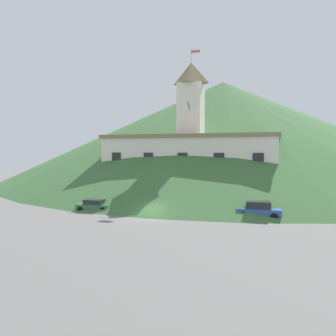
{
  "coord_description": "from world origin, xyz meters",
  "views": [
    {
      "loc": [
        14.12,
        -36.58,
        8.14
      ],
      "look_at": [
        0.0,
        7.14,
        5.61
      ],
      "focal_mm": 35.0,
      "sensor_mm": 36.0,
      "label": 1
    }
  ],
  "objects_px": {
    "car_blue_van": "(259,211)",
    "pedestrian": "(221,201)",
    "street_lamp_far_left": "(212,182)",
    "car_green_wagon": "(94,206)",
    "street_lamp_right": "(145,180)",
    "car_silver_hatch": "(86,199)"
  },
  "relations": [
    {
      "from": "car_silver_hatch",
      "to": "car_blue_van",
      "type": "bearing_deg",
      "value": 167.46
    },
    {
      "from": "street_lamp_far_left",
      "to": "car_green_wagon",
      "type": "relative_size",
      "value": 0.91
    },
    {
      "from": "street_lamp_right",
      "to": "pedestrian",
      "type": "xyz_separation_m",
      "value": [
        12.87,
        -2.8,
        -2.39
      ]
    },
    {
      "from": "car_green_wagon",
      "to": "car_silver_hatch",
      "type": "distance_m",
      "value": 6.86
    },
    {
      "from": "pedestrian",
      "to": "car_green_wagon",
      "type": "bearing_deg",
      "value": -119.09
    },
    {
      "from": "street_lamp_right",
      "to": "street_lamp_far_left",
      "type": "distance_m",
      "value": 10.99
    },
    {
      "from": "car_blue_van",
      "to": "pedestrian",
      "type": "distance_m",
      "value": 8.47
    },
    {
      "from": "street_lamp_right",
      "to": "car_silver_hatch",
      "type": "bearing_deg",
      "value": -142.41
    },
    {
      "from": "street_lamp_right",
      "to": "car_silver_hatch",
      "type": "relative_size",
      "value": 1.12
    },
    {
      "from": "car_blue_van",
      "to": "pedestrian",
      "type": "xyz_separation_m",
      "value": [
        -5.42,
        6.51,
        -0.04
      ]
    },
    {
      "from": "street_lamp_far_left",
      "to": "car_silver_hatch",
      "type": "xyz_separation_m",
      "value": [
        -18.38,
        -5.69,
        -2.52
      ]
    },
    {
      "from": "car_green_wagon",
      "to": "car_blue_van",
      "type": "bearing_deg",
      "value": -1.26
    },
    {
      "from": "street_lamp_right",
      "to": "street_lamp_far_left",
      "type": "height_order",
      "value": "street_lamp_right"
    },
    {
      "from": "street_lamp_right",
      "to": "car_blue_van",
      "type": "bearing_deg",
      "value": -26.99
    },
    {
      "from": "street_lamp_right",
      "to": "car_green_wagon",
      "type": "distance_m",
      "value": 11.54
    },
    {
      "from": "street_lamp_right",
      "to": "car_blue_van",
      "type": "xyz_separation_m",
      "value": [
        18.29,
        -9.31,
        -2.35
      ]
    },
    {
      "from": "street_lamp_right",
      "to": "car_blue_van",
      "type": "relative_size",
      "value": 0.88
    },
    {
      "from": "car_blue_van",
      "to": "car_silver_hatch",
      "type": "relative_size",
      "value": 1.28
    },
    {
      "from": "street_lamp_far_left",
      "to": "pedestrian",
      "type": "xyz_separation_m",
      "value": [
        1.88,
        -2.8,
        -2.28
      ]
    },
    {
      "from": "car_silver_hatch",
      "to": "pedestrian",
      "type": "height_order",
      "value": "pedestrian"
    },
    {
      "from": "pedestrian",
      "to": "car_silver_hatch",
      "type": "bearing_deg",
      "value": -138.07
    },
    {
      "from": "street_lamp_far_left",
      "to": "car_blue_van",
      "type": "bearing_deg",
      "value": -51.9
    }
  ]
}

